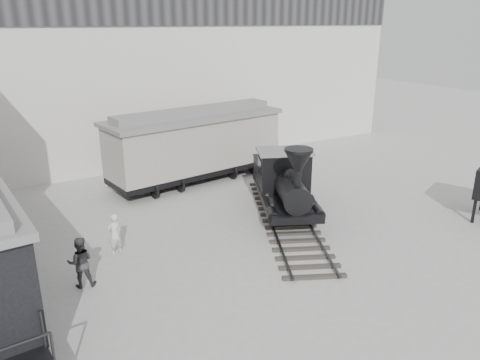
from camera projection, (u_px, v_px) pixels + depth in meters
ground at (314, 259)px, 17.14m from camera, size 90.00×90.00×0.00m
north_wall at (157, 69)px, 27.54m from camera, size 34.00×2.51×11.00m
locomotive at (285, 186)px, 20.68m from camera, size 6.36×10.14×3.60m
boxcar at (195, 143)px, 24.92m from camera, size 10.02×4.24×3.98m
visitor_a at (115, 234)px, 17.29m from camera, size 0.66×0.52×1.59m
visitor_b at (81, 262)px, 15.12m from camera, size 0.98×0.84×1.73m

